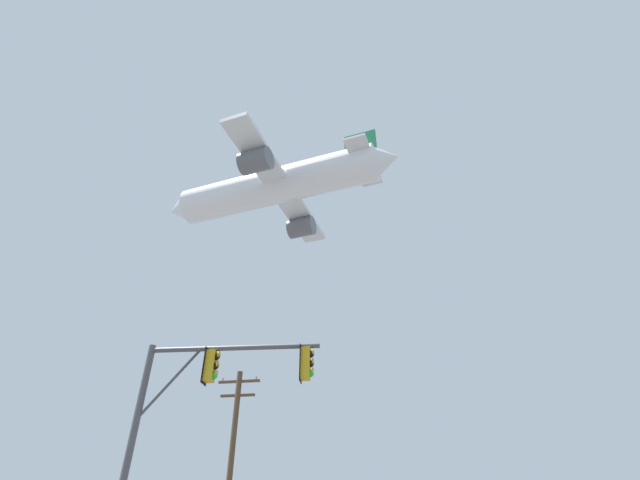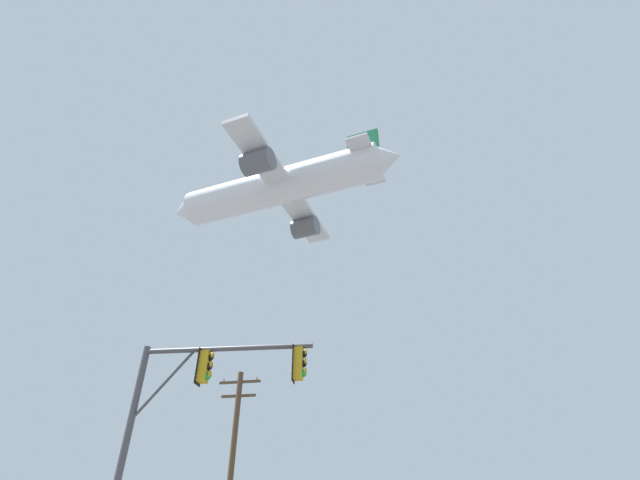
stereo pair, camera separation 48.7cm
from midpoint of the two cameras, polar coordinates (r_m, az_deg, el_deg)
name	(u,v)px [view 2 (the right image)]	position (r m, az deg, el deg)	size (l,w,h in m)	color
signal_pole_near	(196,396)	(13.44, -14.94, -19.26)	(5.19, 0.67, 6.00)	#4C4C51
utility_pole	(233,452)	(23.30, -10.74, -25.72)	(2.20, 0.28, 8.15)	brown
airplane	(279,188)	(48.35, -5.08, 6.89)	(27.66, 21.37, 7.54)	white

